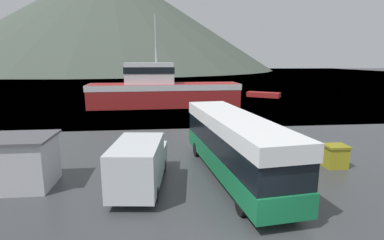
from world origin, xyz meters
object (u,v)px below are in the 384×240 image
object	(u,v)px
storage_bin	(335,156)
fishing_boat	(162,90)
small_boat	(263,95)
delivery_van	(140,163)
dock_kiosk	(21,162)
tour_bus	(234,143)

from	to	relation	value
storage_bin	fishing_boat	bearing A→B (deg)	111.93
small_boat	delivery_van	bearing A→B (deg)	-173.70
fishing_boat	storage_bin	size ratio (longest dim) A/B	15.00
delivery_van	fishing_boat	distance (m)	26.30
delivery_van	dock_kiosk	xyz separation A→B (m)	(-5.81, 0.74, 0.01)
fishing_boat	small_boat	bearing A→B (deg)	114.31
tour_bus	fishing_boat	bearing A→B (deg)	91.46
small_boat	fishing_boat	bearing A→B (deg)	150.44
tour_bus	fishing_boat	xyz separation A→B (m)	(-3.55, 25.38, 0.38)
fishing_boat	small_boat	xyz separation A→B (m)	(17.11, 8.37, -1.85)
tour_bus	dock_kiosk	distance (m)	10.74
fishing_boat	tour_bus	bearing A→B (deg)	6.23
delivery_van	small_boat	xyz separation A→B (m)	(18.47, 34.62, -0.88)
delivery_van	dock_kiosk	bearing A→B (deg)	179.39
storage_bin	dock_kiosk	size ratio (longest dim) A/B	0.42
tour_bus	storage_bin	size ratio (longest dim) A/B	8.55
tour_bus	storage_bin	distance (m)	6.50
storage_bin	small_boat	xyz separation A→B (m)	(7.23, 32.92, -0.27)
dock_kiosk	small_boat	xyz separation A→B (m)	(24.28, 33.88, -0.89)
delivery_van	fishing_boat	bearing A→B (deg)	93.66
tour_bus	delivery_van	size ratio (longest dim) A/B	1.88
tour_bus	dock_kiosk	bearing A→B (deg)	174.22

